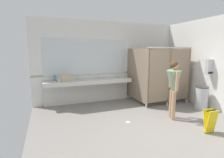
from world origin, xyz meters
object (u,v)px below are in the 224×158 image
soap_dispenser (55,78)px  wet_floor_sign (210,121)px  paper_towel_dispenser_upper (210,67)px  paper_cup (59,81)px  handbag (66,78)px  trash_bin (201,98)px  person_standing (173,83)px

soap_dispenser → wet_floor_sign: soap_dispenser is taller
paper_towel_dispenser_upper → paper_cup: bearing=158.6°
paper_towel_dispenser_upper → handbag: 4.69m
trash_bin → paper_towel_dispenser_upper: bearing=-0.1°
paper_towel_dispenser_upper → wet_floor_sign: bearing=-137.9°
paper_cup → wet_floor_sign: size_ratio=0.16×
person_standing → wet_floor_sign: (0.23, -1.02, -0.73)m
handbag → wet_floor_sign: (2.86, -3.07, -0.73)m
trash_bin → wet_floor_sign: (-1.21, -1.33, -0.09)m
paper_cup → handbag: bearing=-12.5°
soap_dispenser → paper_cup: 0.28m
trash_bin → wet_floor_sign: 1.80m
person_standing → paper_cup: 3.54m
trash_bin → soap_dispenser: 4.90m
person_standing → handbag: size_ratio=4.18×
paper_towel_dispenser_upper → soap_dispenser: 5.12m
paper_towel_dispenser_upper → wet_floor_sign: 2.27m
trash_bin → paper_cup: size_ratio=8.61×
paper_cup → trash_bin: bearing=-22.6°
soap_dispenser → handbag: bearing=-40.7°
paper_towel_dispenser_upper → paper_cup: size_ratio=5.61×
paper_towel_dispenser_upper → trash_bin: paper_towel_dispenser_upper is taller
paper_towel_dispenser_upper → trash_bin: (-0.27, 0.00, -1.00)m
trash_bin → soap_dispenser: size_ratio=3.75×
paper_towel_dispenser_upper → handbag: (-4.34, 1.74, -0.36)m
trash_bin → person_standing: 1.61m
wet_floor_sign → soap_dispenser: bearing=133.6°
trash_bin → handbag: handbag is taller
soap_dispenser → paper_cup: size_ratio=2.30×
trash_bin → handbag: (-4.07, 1.74, 0.64)m
soap_dispenser → trash_bin: bearing=-24.7°
paper_cup → wet_floor_sign: 4.43m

